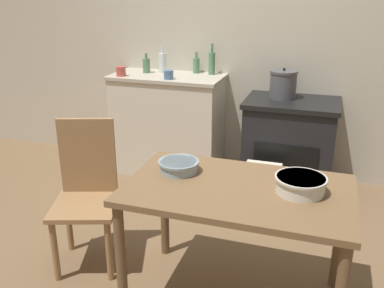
{
  "coord_description": "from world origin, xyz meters",
  "views": [
    {
      "loc": [
        0.94,
        -2.38,
        1.72
      ],
      "look_at": [
        0.0,
        0.47,
        0.62
      ],
      "focal_mm": 40.0,
      "sensor_mm": 36.0,
      "label": 1
    }
  ],
  "objects_px": {
    "work_table": "(237,204)",
    "chair": "(87,191)",
    "flour_sack": "(262,188)",
    "cup_center": "(169,75)",
    "mixing_bowl_large": "(300,184)",
    "stove": "(289,144)",
    "cup_center_right": "(121,71)",
    "bottle_mid_left": "(146,65)",
    "mixing_bowl_small": "(179,165)",
    "bottle_center_left": "(212,63)",
    "bottle_left": "(163,62)",
    "bottle_far_left": "(196,65)",
    "stock_pot": "(283,84)"
  },
  "relations": [
    {
      "from": "bottle_center_left",
      "to": "bottle_mid_left",
      "type": "bearing_deg",
      "value": -169.3
    },
    {
      "from": "bottle_mid_left",
      "to": "bottle_center_left",
      "type": "xyz_separation_m",
      "value": [
        0.61,
        0.12,
        0.04
      ]
    },
    {
      "from": "work_table",
      "to": "bottle_far_left",
      "type": "relative_size",
      "value": 6.18
    },
    {
      "from": "bottle_center_left",
      "to": "cup_center",
      "type": "bearing_deg",
      "value": -132.73
    },
    {
      "from": "bottle_far_left",
      "to": "cup_center_right",
      "type": "relative_size",
      "value": 2.22
    },
    {
      "from": "stock_pot",
      "to": "bottle_far_left",
      "type": "bearing_deg",
      "value": 168.86
    },
    {
      "from": "work_table",
      "to": "bottle_far_left",
      "type": "bearing_deg",
      "value": 113.99
    },
    {
      "from": "cup_center",
      "to": "stove",
      "type": "bearing_deg",
      "value": 7.36
    },
    {
      "from": "flour_sack",
      "to": "bottle_left",
      "type": "relative_size",
      "value": 1.57
    },
    {
      "from": "bottle_far_left",
      "to": "stove",
      "type": "bearing_deg",
      "value": -12.77
    },
    {
      "from": "stove",
      "to": "mixing_bowl_small",
      "type": "bearing_deg",
      "value": -107.51
    },
    {
      "from": "chair",
      "to": "flour_sack",
      "type": "distance_m",
      "value": 1.43
    },
    {
      "from": "flour_sack",
      "to": "bottle_far_left",
      "type": "bearing_deg",
      "value": 137.3
    },
    {
      "from": "bottle_far_left",
      "to": "chair",
      "type": "bearing_deg",
      "value": -96.21
    },
    {
      "from": "stove",
      "to": "bottle_center_left",
      "type": "relative_size",
      "value": 2.86
    },
    {
      "from": "bottle_far_left",
      "to": "bottle_center_left",
      "type": "height_order",
      "value": "bottle_center_left"
    },
    {
      "from": "bottle_left",
      "to": "cup_center_right",
      "type": "bearing_deg",
      "value": -136.51
    },
    {
      "from": "stock_pot",
      "to": "bottle_left",
      "type": "height_order",
      "value": "bottle_left"
    },
    {
      "from": "stock_pot",
      "to": "mixing_bowl_small",
      "type": "bearing_deg",
      "value": -103.78
    },
    {
      "from": "flour_sack",
      "to": "stock_pot",
      "type": "distance_m",
      "value": 0.93
    },
    {
      "from": "bottle_far_left",
      "to": "bottle_center_left",
      "type": "relative_size",
      "value": 0.69
    },
    {
      "from": "bottle_far_left",
      "to": "bottle_left",
      "type": "xyz_separation_m",
      "value": [
        -0.31,
        -0.08,
        0.02
      ]
    },
    {
      "from": "work_table",
      "to": "bottle_left",
      "type": "xyz_separation_m",
      "value": [
        -1.13,
        1.76,
        0.42
      ]
    },
    {
      "from": "stock_pot",
      "to": "mixing_bowl_large",
      "type": "xyz_separation_m",
      "value": [
        0.3,
        -1.63,
        -0.16
      ]
    },
    {
      "from": "mixing_bowl_large",
      "to": "work_table",
      "type": "bearing_deg",
      "value": -172.76
    },
    {
      "from": "flour_sack",
      "to": "bottle_mid_left",
      "type": "distance_m",
      "value": 1.6
    },
    {
      "from": "bottle_left",
      "to": "bottle_mid_left",
      "type": "xyz_separation_m",
      "value": [
        -0.14,
        -0.06,
        -0.03
      ]
    },
    {
      "from": "stove",
      "to": "cup_center_right",
      "type": "xyz_separation_m",
      "value": [
        -1.54,
        -0.15,
        0.59
      ]
    },
    {
      "from": "mixing_bowl_large",
      "to": "stock_pot",
      "type": "bearing_deg",
      "value": 100.29
    },
    {
      "from": "bottle_mid_left",
      "to": "mixing_bowl_small",
      "type": "bearing_deg",
      "value": -60.66
    },
    {
      "from": "bottle_center_left",
      "to": "mixing_bowl_small",
      "type": "bearing_deg",
      "value": -80.35
    },
    {
      "from": "stock_pot",
      "to": "bottle_mid_left",
      "type": "relative_size",
      "value": 1.44
    },
    {
      "from": "stove",
      "to": "flour_sack",
      "type": "bearing_deg",
      "value": -105.85
    },
    {
      "from": "chair",
      "to": "mixing_bowl_large",
      "type": "height_order",
      "value": "chair"
    },
    {
      "from": "stock_pot",
      "to": "bottle_left",
      "type": "xyz_separation_m",
      "value": [
        -1.15,
        0.09,
        0.11
      ]
    },
    {
      "from": "bottle_left",
      "to": "bottle_mid_left",
      "type": "bearing_deg",
      "value": -156.02
    },
    {
      "from": "mixing_bowl_small",
      "to": "bottle_center_left",
      "type": "distance_m",
      "value": 1.77
    },
    {
      "from": "flour_sack",
      "to": "cup_center",
      "type": "relative_size",
      "value": 4.56
    },
    {
      "from": "bottle_mid_left",
      "to": "chair",
      "type": "bearing_deg",
      "value": -80.5
    },
    {
      "from": "cup_center",
      "to": "cup_center_right",
      "type": "distance_m",
      "value": 0.46
    },
    {
      "from": "work_table",
      "to": "chair",
      "type": "xyz_separation_m",
      "value": [
        -1.01,
        0.11,
        -0.13
      ]
    },
    {
      "from": "bottle_center_left",
      "to": "bottle_left",
      "type": "bearing_deg",
      "value": -173.58
    },
    {
      "from": "flour_sack",
      "to": "stock_pot",
      "type": "xyz_separation_m",
      "value": [
        0.05,
        0.56,
        0.74
      ]
    },
    {
      "from": "stock_pot",
      "to": "flour_sack",
      "type": "bearing_deg",
      "value": -95.11
    },
    {
      "from": "chair",
      "to": "flour_sack",
      "type": "height_order",
      "value": "chair"
    },
    {
      "from": "mixing_bowl_small",
      "to": "stove",
      "type": "bearing_deg",
      "value": 72.49
    },
    {
      "from": "bottle_mid_left",
      "to": "cup_center",
      "type": "height_order",
      "value": "bottle_mid_left"
    },
    {
      "from": "mixing_bowl_small",
      "to": "bottle_center_left",
      "type": "height_order",
      "value": "bottle_center_left"
    },
    {
      "from": "flour_sack",
      "to": "stock_pot",
      "type": "relative_size",
      "value": 1.48
    },
    {
      "from": "bottle_center_left",
      "to": "stock_pot",
      "type": "bearing_deg",
      "value": -11.86
    }
  ]
}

